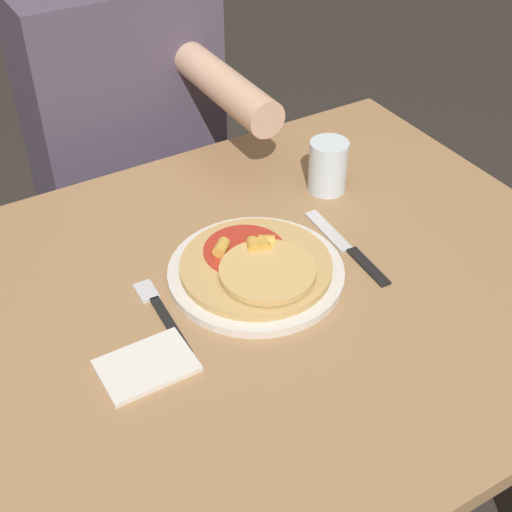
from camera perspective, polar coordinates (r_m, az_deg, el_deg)
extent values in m
cube|color=#9E754C|center=(1.09, 0.08, -3.49)|extent=(1.09, 0.85, 0.03)
cylinder|color=#9E754C|center=(1.79, 7.44, -0.41)|extent=(0.06, 0.06, 0.75)
cylinder|color=silver|center=(1.11, 0.00, -1.33)|extent=(0.28, 0.28, 0.01)
cylinder|color=tan|center=(1.10, 0.00, -0.81)|extent=(0.24, 0.24, 0.01)
cylinder|color=#B22D1E|center=(1.12, -0.93, 0.49)|extent=(0.13, 0.13, 0.00)
cylinder|color=tan|center=(1.07, 1.04, -1.35)|extent=(0.15, 0.15, 0.01)
cylinder|color=gold|center=(1.11, -0.22, 0.82)|extent=(0.03, 0.03, 0.02)
cylinder|color=gold|center=(1.12, 0.86, 1.21)|extent=(0.03, 0.03, 0.02)
cylinder|color=gold|center=(1.11, 0.01, 0.76)|extent=(0.03, 0.03, 0.02)
cylinder|color=gold|center=(1.11, -2.80, 0.68)|extent=(0.04, 0.03, 0.02)
cylinder|color=gold|center=(1.11, 0.66, 0.92)|extent=(0.03, 0.03, 0.02)
cube|color=black|center=(1.03, -6.80, -5.60)|extent=(0.02, 0.13, 0.00)
cube|color=silver|center=(1.09, -8.76, -2.80)|extent=(0.03, 0.05, 0.00)
cube|color=black|center=(1.14, 8.96, -0.83)|extent=(0.02, 0.10, 0.00)
cube|color=silver|center=(1.21, 5.79, 2.04)|extent=(0.03, 0.12, 0.00)
cylinder|color=silver|center=(1.29, 5.78, 7.16)|extent=(0.07, 0.07, 0.10)
cube|color=silver|center=(0.98, -8.74, -8.67)|extent=(0.13, 0.09, 0.01)
cylinder|color=#2D2D38|center=(1.88, -11.26, -3.86)|extent=(0.11, 0.11, 0.49)
cylinder|color=#2D2D38|center=(1.92, -6.38, -2.07)|extent=(0.11, 0.11, 0.49)
cube|color=#4C4256|center=(1.60, -10.64, 11.22)|extent=(0.39, 0.22, 0.56)
cylinder|color=tan|center=(1.37, -2.39, 13.32)|extent=(0.07, 0.30, 0.07)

